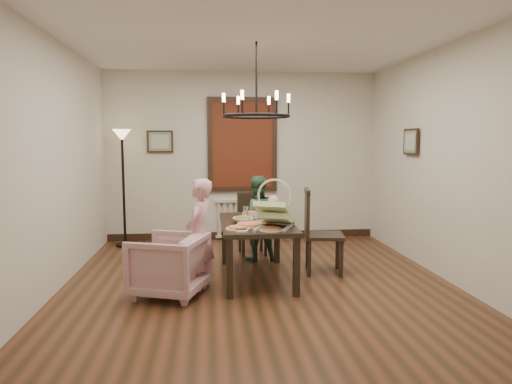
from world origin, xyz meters
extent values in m
cube|color=brown|center=(0.00, 0.00, 0.00)|extent=(4.50, 5.00, 0.01)
cube|color=white|center=(0.00, 0.00, 2.80)|extent=(4.50, 5.00, 0.01)
cube|color=beige|center=(0.00, 2.50, 1.40)|extent=(4.50, 0.01, 2.80)
cube|color=beige|center=(-2.25, 0.00, 1.40)|extent=(0.01, 5.00, 2.80)
cube|color=beige|center=(2.25, 0.00, 1.40)|extent=(0.01, 5.00, 2.80)
cube|color=black|center=(0.00, 0.21, 0.67)|extent=(0.84, 1.49, 0.05)
cube|color=black|center=(-0.36, -0.47, 0.32)|extent=(0.07, 0.07, 0.65)
cube|color=black|center=(-0.36, 0.89, 0.32)|extent=(0.07, 0.07, 0.65)
cube|color=black|center=(0.36, -0.47, 0.32)|extent=(0.07, 0.07, 0.65)
cube|color=black|center=(0.35, 0.90, 0.32)|extent=(0.07, 0.07, 0.65)
imported|color=#DAA7A9|center=(-1.01, -0.29, 0.33)|extent=(0.93, 0.92, 0.66)
imported|color=pink|center=(-0.68, -0.09, 0.52)|extent=(0.35, 0.43, 1.03)
imported|color=#396040|center=(0.09, 1.08, 0.49)|extent=(0.52, 0.43, 0.98)
imported|color=white|center=(-0.16, 0.16, 0.73)|extent=(0.30, 0.30, 0.07)
cylinder|color=tan|center=(-0.10, -0.08, 0.72)|extent=(0.34, 0.34, 0.04)
cylinder|color=silver|center=(0.07, 0.31, 0.76)|extent=(0.06, 0.06, 0.13)
cube|color=#562611|center=(0.00, 2.46, 1.60)|extent=(1.00, 0.03, 1.40)
cube|color=black|center=(-1.35, 2.47, 1.65)|extent=(0.42, 0.03, 0.36)
cube|color=black|center=(2.21, 0.90, 1.65)|extent=(0.03, 0.42, 0.36)
torus|color=black|center=(0.00, 0.21, 1.95)|extent=(0.80, 0.80, 0.04)
camera|label=1|loc=(-0.57, -5.15, 1.66)|focal=32.00mm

